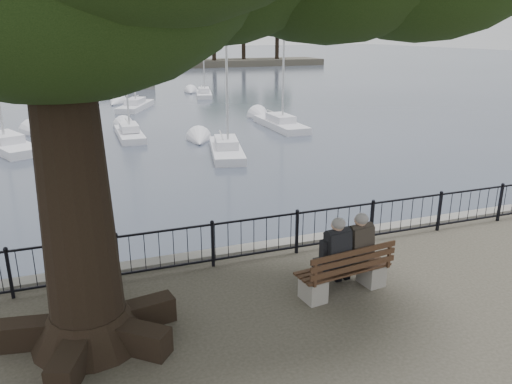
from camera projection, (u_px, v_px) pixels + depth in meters
name	position (u px, v px, depth m)	size (l,w,h in m)	color
harbor	(249.00, 270.00, 11.88)	(260.00, 260.00, 1.20)	slate
railing	(256.00, 236.00, 11.11)	(22.06, 0.06, 1.00)	black
bench	(345.00, 276.00, 9.74)	(2.01, 0.82, 1.03)	slate
person_left	(332.00, 258.00, 9.60)	(0.51, 0.85, 1.63)	black
person_right	(354.00, 253.00, 9.83)	(0.51, 0.85, 1.63)	black
lion_monument	(123.00, 68.00, 53.97)	(5.77, 5.77, 8.57)	slate
sailboat_b	(129.00, 131.00, 28.98)	(1.32, 4.73, 11.04)	silver
sailboat_c	(226.00, 148.00, 25.05)	(2.53, 5.42, 10.81)	silver
sailboat_d	(281.00, 123.00, 31.91)	(1.63, 5.77, 9.33)	silver
sailboat_f	(136.00, 105.00, 39.58)	(3.64, 5.67, 10.57)	silver
sailboat_g	(204.00, 93.00, 47.26)	(2.39, 5.04, 9.10)	silver
sailboat_h	(72.00, 98.00, 43.40)	(1.73, 5.07, 11.87)	silver
sailboat_i	(6.00, 143.00, 26.08)	(3.93, 6.09, 12.04)	silver
far_shore	(242.00, 42.00, 87.46)	(30.00, 8.60, 9.18)	#363229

